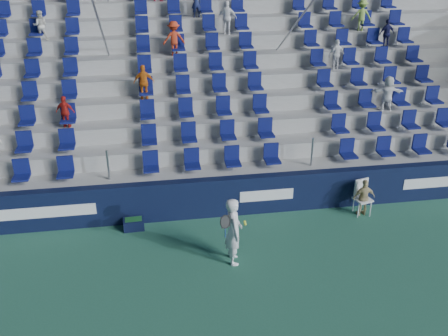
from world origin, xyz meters
name	(u,v)px	position (x,y,z in m)	size (l,w,h in m)	color
ground	(234,282)	(0.00, 0.00, 0.00)	(70.00, 70.00, 0.00)	#2D6A50
sponsor_wall	(215,197)	(0.00, 3.15, 0.60)	(24.00, 0.32, 1.20)	black
grandstand	(196,95)	(0.00, 8.24, 2.14)	(24.00, 8.17, 6.63)	#AAAAA4
tennis_player	(234,231)	(0.13, 0.82, 0.91)	(0.69, 0.67, 1.81)	silver
line_judge_chair	(362,194)	(4.31, 2.66, 0.60)	(0.56, 0.58, 1.05)	white
line_judge	(364,198)	(4.31, 2.50, 0.57)	(0.67, 0.28, 1.14)	tan
ball_bin	(134,224)	(-2.39, 2.75, 0.18)	(0.59, 0.40, 0.32)	#10173B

